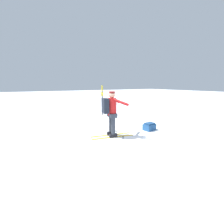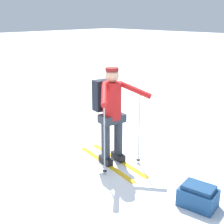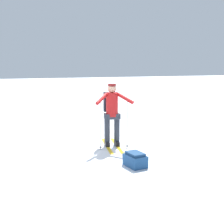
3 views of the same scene
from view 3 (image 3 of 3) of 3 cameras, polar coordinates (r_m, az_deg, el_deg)
name	(u,v)px [view 3 (image 3 of 3)]	position (r m, az deg, el deg)	size (l,w,h in m)	color
ground_plane	(87,149)	(8.23, -4.66, -6.72)	(80.00, 80.00, 0.00)	white
skier	(112,110)	(8.32, -0.04, 0.36)	(0.98, 1.64, 1.68)	gold
dropped_backpack	(135,160)	(6.83, 4.27, -8.70)	(0.42, 0.54, 0.31)	navy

